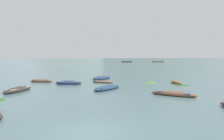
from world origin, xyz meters
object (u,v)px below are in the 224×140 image
(rowboat_9, at_px, (102,78))
(ferry_1, at_px, (127,62))
(rowboat_2, at_px, (69,83))
(rowboat_1, at_px, (41,81))
(rowboat_4, at_px, (107,88))
(rowboat_6, at_px, (174,94))
(rowboat_3, at_px, (176,83))
(rowboat_10, at_px, (103,82))
(rowboat_8, at_px, (18,90))
(ferry_0, at_px, (158,62))

(rowboat_9, relative_size, ferry_1, 0.54)
(rowboat_2, xyz_separation_m, rowboat_9, (3.97, 6.41, 0.01))
(rowboat_1, distance_m, rowboat_4, 12.50)
(rowboat_2, bearing_deg, rowboat_6, -29.03)
(rowboat_3, xyz_separation_m, rowboat_4, (-9.59, -5.66, 0.03))
(rowboat_2, height_order, rowboat_4, rowboat_2)
(rowboat_1, relative_size, rowboat_3, 1.14)
(rowboat_4, distance_m, rowboat_6, 7.64)
(rowboat_1, height_order, rowboat_2, rowboat_2)
(rowboat_1, relative_size, rowboat_10, 1.03)
(ferry_1, bearing_deg, rowboat_2, -94.17)
(rowboat_8, distance_m, rowboat_10, 11.69)
(rowboat_6, bearing_deg, rowboat_9, 123.37)
(rowboat_8, relative_size, rowboat_9, 0.90)
(rowboat_1, height_order, ferry_1, ferry_1)
(rowboat_3, relative_size, rowboat_10, 0.90)
(ferry_0, bearing_deg, ferry_1, -173.33)
(rowboat_1, xyz_separation_m, rowboat_3, (20.50, -0.44, -0.03))
(rowboat_3, distance_m, rowboat_10, 10.85)
(rowboat_10, bearing_deg, rowboat_6, -47.49)
(ferry_0, bearing_deg, rowboat_10, -103.16)
(rowboat_3, height_order, ferry_0, ferry_0)
(rowboat_6, relative_size, rowboat_8, 1.07)
(ferry_0, bearing_deg, rowboat_8, -105.84)
(rowboat_4, relative_size, rowboat_9, 0.94)
(rowboat_1, relative_size, rowboat_4, 0.81)
(rowboat_6, relative_size, ferry_0, 0.48)
(ferry_0, height_order, ferry_1, same)
(rowboat_1, bearing_deg, rowboat_4, -29.17)
(rowboat_1, xyz_separation_m, ferry_1, (14.27, 125.33, 0.26))
(rowboat_3, bearing_deg, rowboat_4, -149.45)
(rowboat_3, xyz_separation_m, rowboat_6, (-2.62, -8.79, 0.02))
(rowboat_6, bearing_deg, rowboat_2, 150.97)
(ferry_1, bearing_deg, rowboat_10, -92.11)
(rowboat_2, xyz_separation_m, rowboat_6, (12.91, -7.17, -0.03))
(ferry_0, bearing_deg, rowboat_9, -103.93)
(rowboat_4, relative_size, ferry_0, 0.47)
(rowboat_3, relative_size, rowboat_9, 0.66)
(rowboat_6, bearing_deg, rowboat_3, 73.42)
(rowboat_9, bearing_deg, rowboat_3, -22.48)
(rowboat_10, bearing_deg, rowboat_3, -1.01)
(rowboat_2, bearing_deg, rowboat_10, 21.22)
(rowboat_10, bearing_deg, rowboat_8, -137.71)
(rowboat_8, bearing_deg, ferry_1, 84.32)
(rowboat_1, height_order, rowboat_8, rowboat_8)
(rowboat_2, height_order, rowboat_6, rowboat_2)
(rowboat_3, relative_size, ferry_0, 0.33)
(rowboat_10, bearing_deg, rowboat_2, -158.78)
(rowboat_10, bearing_deg, ferry_0, 76.84)
(rowboat_4, distance_m, rowboat_8, 10.11)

